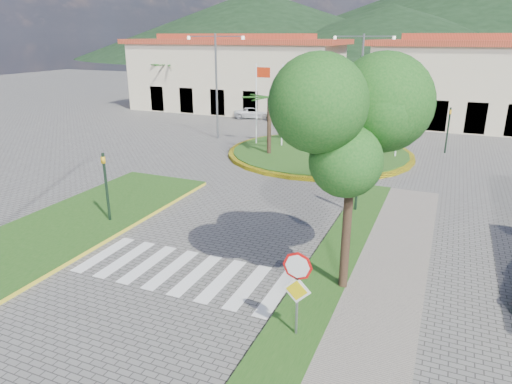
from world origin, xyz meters
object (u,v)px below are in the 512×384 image
at_px(stop_sign, 297,282).
at_px(white_van, 254,113).
at_px(deciduous_tree, 353,134).
at_px(car_dark_a, 286,115).
at_px(roundabout_island, 320,152).
at_px(car_dark_b, 394,119).

xyz_separation_m(stop_sign, white_van, (-14.99, 31.88, -1.24)).
bearing_deg(stop_sign, white_van, 115.18).
xyz_separation_m(deciduous_tree, white_van, (-15.59, 28.84, -4.62)).
relative_size(stop_sign, white_van, 0.67).
distance_m(white_van, car_dark_a, 3.55).
distance_m(roundabout_island, stop_sign, 20.69).
bearing_deg(car_dark_a, roundabout_island, -155.03).
relative_size(car_dark_a, car_dark_b, 1.15).
distance_m(stop_sign, white_van, 35.25).
height_order(deciduous_tree, car_dark_a, deciduous_tree).
height_order(white_van, car_dark_b, white_van).
height_order(deciduous_tree, white_van, deciduous_tree).
height_order(stop_sign, car_dark_b, stop_sign).
height_order(white_van, car_dark_a, car_dark_a).
relative_size(roundabout_island, white_van, 3.20).
relative_size(deciduous_tree, car_dark_a, 1.85).
height_order(roundabout_island, stop_sign, roundabout_island).
height_order(stop_sign, deciduous_tree, deciduous_tree).
bearing_deg(car_dark_a, stop_sign, -164.80).
bearing_deg(roundabout_island, stop_sign, -76.27).
bearing_deg(car_dark_b, car_dark_a, 127.84).
height_order(stop_sign, car_dark_a, stop_sign).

